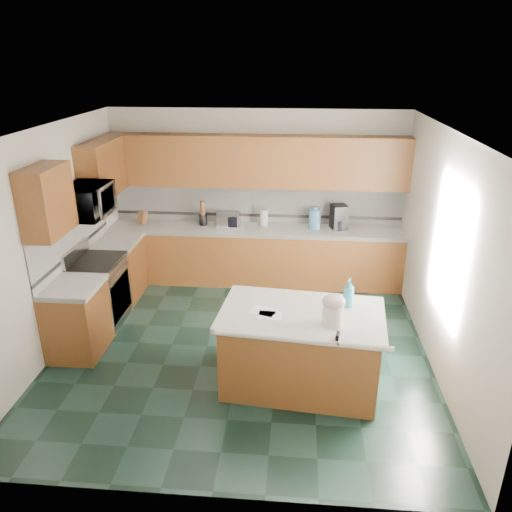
# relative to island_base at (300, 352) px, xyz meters

# --- Properties ---
(floor) EXTENTS (4.60, 4.60, 0.00)m
(floor) POSITION_rel_island_base_xyz_m (-0.73, 0.69, -0.43)
(floor) COLOR black
(floor) RESTS_ON ground
(ceiling) EXTENTS (4.60, 4.60, 0.00)m
(ceiling) POSITION_rel_island_base_xyz_m (-0.73, 0.69, 2.27)
(ceiling) COLOR white
(ceiling) RESTS_ON ground
(wall_back) EXTENTS (4.60, 0.04, 2.70)m
(wall_back) POSITION_rel_island_base_xyz_m (-0.73, 3.01, 0.92)
(wall_back) COLOR silver
(wall_back) RESTS_ON ground
(wall_front) EXTENTS (4.60, 0.04, 2.70)m
(wall_front) POSITION_rel_island_base_xyz_m (-0.73, -1.63, 0.92)
(wall_front) COLOR silver
(wall_front) RESTS_ON ground
(wall_left) EXTENTS (0.04, 4.60, 2.70)m
(wall_left) POSITION_rel_island_base_xyz_m (-3.05, 0.69, 0.92)
(wall_left) COLOR silver
(wall_left) RESTS_ON ground
(wall_right) EXTENTS (0.04, 4.60, 2.70)m
(wall_right) POSITION_rel_island_base_xyz_m (1.59, 0.69, 0.92)
(wall_right) COLOR silver
(wall_right) RESTS_ON ground
(back_base_cab) EXTENTS (4.60, 0.60, 0.86)m
(back_base_cab) POSITION_rel_island_base_xyz_m (-0.73, 2.69, 0.00)
(back_base_cab) COLOR #351A0B
(back_base_cab) RESTS_ON ground
(back_countertop) EXTENTS (4.60, 0.64, 0.06)m
(back_countertop) POSITION_rel_island_base_xyz_m (-0.73, 2.69, 0.46)
(back_countertop) COLOR white
(back_countertop) RESTS_ON back_base_cab
(back_upper_cab) EXTENTS (4.60, 0.33, 0.78)m
(back_upper_cab) POSITION_rel_island_base_xyz_m (-0.73, 2.83, 1.51)
(back_upper_cab) COLOR #351A0B
(back_upper_cab) RESTS_ON wall_back
(back_backsplash) EXTENTS (4.60, 0.02, 0.63)m
(back_backsplash) POSITION_rel_island_base_xyz_m (-0.73, 2.98, 0.81)
(back_backsplash) COLOR silver
(back_backsplash) RESTS_ON back_countertop
(back_accent_band) EXTENTS (4.60, 0.01, 0.05)m
(back_accent_band) POSITION_rel_island_base_xyz_m (-0.73, 2.97, 0.61)
(back_accent_band) COLOR black
(back_accent_band) RESTS_ON back_countertop
(left_base_cab_rear) EXTENTS (0.60, 0.82, 0.86)m
(left_base_cab_rear) POSITION_rel_island_base_xyz_m (-2.73, 1.98, 0.00)
(left_base_cab_rear) COLOR #351A0B
(left_base_cab_rear) RESTS_ON ground
(left_counter_rear) EXTENTS (0.64, 0.82, 0.06)m
(left_counter_rear) POSITION_rel_island_base_xyz_m (-2.73, 1.98, 0.46)
(left_counter_rear) COLOR white
(left_counter_rear) RESTS_ON left_base_cab_rear
(left_base_cab_front) EXTENTS (0.60, 0.72, 0.86)m
(left_base_cab_front) POSITION_rel_island_base_xyz_m (-2.73, 0.45, 0.00)
(left_base_cab_front) COLOR #351A0B
(left_base_cab_front) RESTS_ON ground
(left_counter_front) EXTENTS (0.64, 0.72, 0.06)m
(left_counter_front) POSITION_rel_island_base_xyz_m (-2.73, 0.45, 0.46)
(left_counter_front) COLOR white
(left_counter_front) RESTS_ON left_base_cab_front
(left_backsplash) EXTENTS (0.02, 2.30, 0.63)m
(left_backsplash) POSITION_rel_island_base_xyz_m (-3.02, 1.24, 0.81)
(left_backsplash) COLOR silver
(left_backsplash) RESTS_ON wall_left
(left_accent_band) EXTENTS (0.01, 2.30, 0.05)m
(left_accent_band) POSITION_rel_island_base_xyz_m (-3.01, 1.24, 0.61)
(left_accent_band) COLOR black
(left_accent_band) RESTS_ON wall_left
(left_upper_cab_rear) EXTENTS (0.33, 1.09, 0.78)m
(left_upper_cab_rear) POSITION_rel_island_base_xyz_m (-2.86, 2.12, 1.51)
(left_upper_cab_rear) COLOR #351A0B
(left_upper_cab_rear) RESTS_ON wall_left
(left_upper_cab_front) EXTENTS (0.33, 0.72, 0.78)m
(left_upper_cab_front) POSITION_rel_island_base_xyz_m (-2.86, 0.45, 1.51)
(left_upper_cab_front) COLOR #351A0B
(left_upper_cab_front) RESTS_ON wall_left
(range_body) EXTENTS (0.60, 0.76, 0.88)m
(range_body) POSITION_rel_island_base_xyz_m (-2.73, 1.19, 0.01)
(range_body) COLOR #B7B7BC
(range_body) RESTS_ON ground
(range_oven_door) EXTENTS (0.02, 0.68, 0.55)m
(range_oven_door) POSITION_rel_island_base_xyz_m (-2.44, 1.19, -0.03)
(range_oven_door) COLOR black
(range_oven_door) RESTS_ON range_body
(range_cooktop) EXTENTS (0.62, 0.78, 0.04)m
(range_cooktop) POSITION_rel_island_base_xyz_m (-2.73, 1.19, 0.47)
(range_cooktop) COLOR black
(range_cooktop) RESTS_ON range_body
(range_handle) EXTENTS (0.02, 0.66, 0.02)m
(range_handle) POSITION_rel_island_base_xyz_m (-2.41, 1.19, 0.35)
(range_handle) COLOR #B7B7BC
(range_handle) RESTS_ON range_body
(range_backguard) EXTENTS (0.06, 0.76, 0.18)m
(range_backguard) POSITION_rel_island_base_xyz_m (-2.99, 1.19, 0.59)
(range_backguard) COLOR #B7B7BC
(range_backguard) RESTS_ON range_body
(microwave) EXTENTS (0.50, 0.73, 0.41)m
(microwave) POSITION_rel_island_base_xyz_m (-2.73, 1.19, 1.30)
(microwave) COLOR #B7B7BC
(microwave) RESTS_ON wall_left
(island_base) EXTENTS (1.72, 1.09, 0.86)m
(island_base) POSITION_rel_island_base_xyz_m (0.00, 0.00, 0.00)
(island_base) COLOR #351A0B
(island_base) RESTS_ON ground
(island_top) EXTENTS (1.83, 1.20, 0.06)m
(island_top) POSITION_rel_island_base_xyz_m (0.00, 0.00, 0.46)
(island_top) COLOR white
(island_top) RESTS_ON island_base
(island_bullnose) EXTENTS (1.73, 0.23, 0.06)m
(island_bullnose) POSITION_rel_island_base_xyz_m (0.00, -0.52, 0.46)
(island_bullnose) COLOR white
(island_bullnose) RESTS_ON island_base
(treat_jar) EXTENTS (0.25, 0.25, 0.22)m
(treat_jar) POSITION_rel_island_base_xyz_m (0.31, -0.23, 0.60)
(treat_jar) COLOR white
(treat_jar) RESTS_ON island_top
(treat_jar_lid) EXTENTS (0.23, 0.23, 0.14)m
(treat_jar_lid) POSITION_rel_island_base_xyz_m (0.31, -0.23, 0.75)
(treat_jar_lid) COLOR beige
(treat_jar_lid) RESTS_ON treat_jar
(treat_jar_knob) EXTENTS (0.08, 0.03, 0.03)m
(treat_jar_knob) POSITION_rel_island_base_xyz_m (0.31, -0.23, 0.80)
(treat_jar_knob) COLOR tan
(treat_jar_knob) RESTS_ON treat_jar_lid
(treat_jar_knob_end_l) EXTENTS (0.04, 0.04, 0.04)m
(treat_jar_knob_end_l) POSITION_rel_island_base_xyz_m (0.27, -0.23, 0.80)
(treat_jar_knob_end_l) COLOR tan
(treat_jar_knob_end_l) RESTS_ON treat_jar_lid
(treat_jar_knob_end_r) EXTENTS (0.04, 0.04, 0.04)m
(treat_jar_knob_end_r) POSITION_rel_island_base_xyz_m (0.35, -0.23, 0.80)
(treat_jar_knob_end_r) COLOR tan
(treat_jar_knob_end_r) RESTS_ON treat_jar_lid
(soap_bottle_island) EXTENTS (0.16, 0.16, 0.33)m
(soap_bottle_island) POSITION_rel_island_base_xyz_m (0.49, 0.17, 0.65)
(soap_bottle_island) COLOR teal
(soap_bottle_island) RESTS_ON island_top
(paper_sheet_a) EXTENTS (0.26, 0.20, 0.00)m
(paper_sheet_a) POSITION_rel_island_base_xyz_m (-0.33, -0.10, 0.49)
(paper_sheet_a) COLOR white
(paper_sheet_a) RESTS_ON island_top
(paper_sheet_b) EXTENTS (0.32, 0.27, 0.00)m
(paper_sheet_b) POSITION_rel_island_base_xyz_m (-0.41, -0.01, 0.49)
(paper_sheet_b) COLOR white
(paper_sheet_b) RESTS_ON island_top
(clamp_body) EXTENTS (0.05, 0.11, 0.09)m
(clamp_body) POSITION_rel_island_base_xyz_m (0.34, -0.50, 0.50)
(clamp_body) COLOR black
(clamp_body) RESTS_ON island_top
(clamp_handle) EXTENTS (0.02, 0.07, 0.02)m
(clamp_handle) POSITION_rel_island_base_xyz_m (0.34, -0.56, 0.48)
(clamp_handle) COLOR black
(clamp_handle) RESTS_ON island_top
(knife_block) EXTENTS (0.17, 0.19, 0.23)m
(knife_block) POSITION_rel_island_base_xyz_m (-2.55, 2.74, 0.60)
(knife_block) COLOR #472814
(knife_block) RESTS_ON back_countertop
(utensil_crock) EXTENTS (0.13, 0.13, 0.16)m
(utensil_crock) POSITION_rel_island_base_xyz_m (-1.57, 2.77, 0.57)
(utensil_crock) COLOR black
(utensil_crock) RESTS_ON back_countertop
(utensil_bundle) EXTENTS (0.07, 0.07, 0.23)m
(utensil_bundle) POSITION_rel_island_base_xyz_m (-1.57, 2.77, 0.76)
(utensil_bundle) COLOR #472814
(utensil_bundle) RESTS_ON utensil_crock
(toaster_oven) EXTENTS (0.39, 0.30, 0.21)m
(toaster_oven) POSITION_rel_island_base_xyz_m (-1.17, 2.74, 0.59)
(toaster_oven) COLOR #B7B7BC
(toaster_oven) RESTS_ON back_countertop
(toaster_oven_door) EXTENTS (0.32, 0.01, 0.17)m
(toaster_oven_door) POSITION_rel_island_base_xyz_m (-1.17, 2.62, 0.59)
(toaster_oven_door) COLOR black
(toaster_oven_door) RESTS_ON toaster_oven
(paper_towel) EXTENTS (0.12, 0.12, 0.27)m
(paper_towel) POSITION_rel_island_base_xyz_m (-0.60, 2.79, 0.62)
(paper_towel) COLOR white
(paper_towel) RESTS_ON back_countertop
(paper_towel_base) EXTENTS (0.18, 0.18, 0.01)m
(paper_towel_base) POSITION_rel_island_base_xyz_m (-0.60, 2.79, 0.50)
(paper_towel_base) COLOR #B7B7BC
(paper_towel_base) RESTS_ON back_countertop
(water_jug) EXTENTS (0.18, 0.18, 0.30)m
(water_jug) POSITION_rel_island_base_xyz_m (0.20, 2.75, 0.64)
(water_jug) COLOR #5290C0
(water_jug) RESTS_ON back_countertop
(water_jug_neck) EXTENTS (0.09, 0.09, 0.04)m
(water_jug_neck) POSITION_rel_island_base_xyz_m (0.20, 2.75, 0.82)
(water_jug_neck) COLOR #5290C0
(water_jug_neck) RESTS_ON water_jug
(coffee_maker) EXTENTS (0.28, 0.29, 0.38)m
(coffee_maker) POSITION_rel_island_base_xyz_m (0.57, 2.77, 0.68)
(coffee_maker) COLOR black
(coffee_maker) RESTS_ON back_countertop
(coffee_carafe) EXTENTS (0.16, 0.16, 0.16)m
(coffee_carafe) POSITION_rel_island_base_xyz_m (0.57, 2.72, 0.57)
(coffee_carafe) COLOR black
(coffee_carafe) RESTS_ON back_countertop
(soap_bottle_back) EXTENTS (0.13, 0.13, 0.21)m
(soap_bottle_back) POSITION_rel_island_base_xyz_m (0.57, 2.74, 0.59)
(soap_bottle_back) COLOR white
(soap_bottle_back) RESTS_ON back_countertop
(soap_back_cap) EXTENTS (0.02, 0.02, 0.03)m
(soap_back_cap) POSITION_rel_island_base_xyz_m (0.57, 2.74, 0.71)
(soap_back_cap) COLOR red
(soap_back_cap) RESTS_ON soap_bottle_back
(window_light_proxy) EXTENTS (0.02, 1.40, 1.10)m
(window_light_proxy) POSITION_rel_island_base_xyz_m (1.56, 0.49, 1.07)
(window_light_proxy) COLOR white
(window_light_proxy) RESTS_ON wall_right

